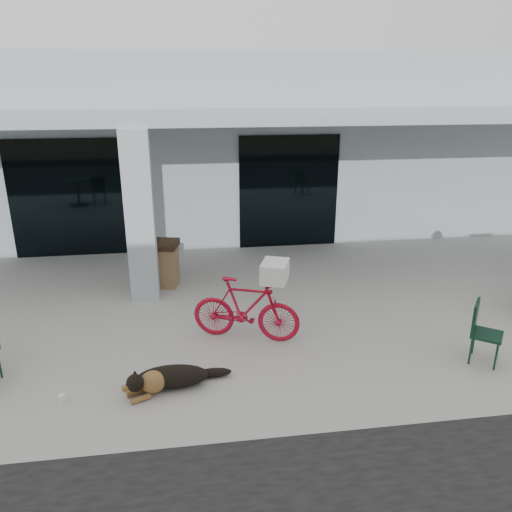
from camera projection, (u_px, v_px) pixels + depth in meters
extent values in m
plane|color=#A2A099|center=(238.00, 352.00, 7.57)|extent=(80.00, 80.00, 0.00)
cube|color=#A8B7BF|center=(205.00, 139.00, 14.75)|extent=(22.00, 7.00, 4.50)
cube|color=black|center=(73.00, 199.00, 11.33)|extent=(2.80, 0.06, 2.70)
cube|color=black|center=(289.00, 192.00, 12.01)|extent=(2.40, 0.06, 2.70)
cube|color=#A8B7BF|center=(140.00, 217.00, 8.99)|extent=(0.50, 0.50, 3.12)
cube|color=#A8B7BF|center=(216.00, 117.00, 9.86)|extent=(22.00, 2.80, 0.18)
imported|color=#B00E26|center=(246.00, 309.00, 7.79)|extent=(1.77, 1.04, 1.03)
cube|color=white|center=(275.00, 271.00, 7.49)|extent=(0.52, 0.60, 0.30)
cylinder|color=white|center=(62.00, 399.00, 6.35)|extent=(0.11, 0.11, 0.11)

